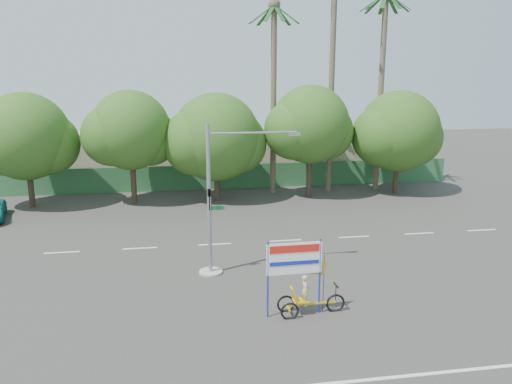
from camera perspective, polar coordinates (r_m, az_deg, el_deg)
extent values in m
plane|color=#33302D|center=(20.51, 2.80, -13.03)|extent=(120.00, 120.00, 0.00)
cube|color=#336B3D|center=(40.47, -3.48, 1.76)|extent=(38.00, 0.08, 2.00)
cube|color=#C1B899|center=(44.95, -16.91, 3.67)|extent=(12.00, 8.00, 4.00)
cube|color=#C1B899|center=(46.12, 5.89, 4.16)|extent=(14.00, 8.00, 3.60)
cylinder|color=#473828|center=(38.07, -24.39, 1.01)|extent=(0.40, 0.40, 3.52)
sphere|color=#1F4E17|center=(37.58, -24.86, 5.78)|extent=(6.00, 6.00, 6.00)
sphere|color=#1F4E17|center=(37.60, -22.67, 5.13)|extent=(4.32, 4.32, 4.32)
sphere|color=#1F4E17|center=(37.77, -26.88, 5.12)|extent=(4.56, 4.56, 4.56)
cylinder|color=#473828|center=(36.81, -13.85, 1.61)|extent=(0.40, 0.40, 3.74)
sphere|color=#1F4E17|center=(36.30, -14.15, 6.88)|extent=(5.60, 5.60, 5.60)
sphere|color=#1F4E17|center=(36.58, -12.08, 6.09)|extent=(4.03, 4.03, 4.03)
sphere|color=#1F4E17|center=(36.22, -16.14, 6.20)|extent=(4.26, 4.26, 4.26)
cylinder|color=#473828|center=(36.84, -4.49, 1.62)|extent=(0.40, 0.40, 3.30)
sphere|color=#1F4E17|center=(36.35, -4.58, 6.26)|extent=(6.40, 6.40, 6.40)
sphere|color=#1F4E17|center=(36.86, -2.36, 5.56)|extent=(4.61, 4.61, 4.61)
sphere|color=#1F4E17|center=(36.06, -6.83, 5.67)|extent=(4.86, 4.86, 4.86)
cylinder|color=#473828|center=(37.98, 6.09, 2.38)|extent=(0.40, 0.40, 3.87)
sphere|color=#1F4E17|center=(37.48, 6.22, 7.68)|extent=(5.80, 5.80, 5.80)
sphere|color=#1F4E17|center=(38.19, 7.98, 6.80)|extent=(4.18, 4.18, 4.18)
sphere|color=#1F4E17|center=(36.95, 4.34, 7.09)|extent=(4.41, 4.41, 4.41)
cylinder|color=#473828|center=(40.41, 15.71, 2.30)|extent=(0.40, 0.40, 3.43)
sphere|color=#1F4E17|center=(39.96, 15.99, 6.70)|extent=(6.20, 6.20, 6.20)
sphere|color=#1F4E17|center=(40.90, 17.55, 5.96)|extent=(4.46, 4.46, 4.46)
sphere|color=#1F4E17|center=(39.20, 14.26, 6.22)|extent=(4.71, 4.71, 4.71)
cylinder|color=#70604C|center=(39.31, 8.63, 12.31)|extent=(0.44, 0.44, 17.00)
cylinder|color=#70604C|center=(40.73, 14.04, 10.69)|extent=(0.44, 0.44, 15.00)
cube|color=#1C4C21|center=(41.40, 15.88, 20.13)|extent=(1.91, 0.28, 1.36)
cube|color=#1C4C21|center=(41.86, 15.22, 20.09)|extent=(1.65, 1.44, 1.36)
cube|color=#1C4C21|center=(41.94, 14.29, 20.12)|extent=(0.61, 1.93, 1.36)
cube|color=#1C4C21|center=(41.60, 13.50, 20.22)|extent=(1.20, 1.80, 1.36)
cube|color=#1C4C21|center=(40.99, 13.21, 20.35)|extent=(1.89, 0.92, 1.36)
cube|color=#1C4C21|center=(40.40, 13.58, 20.44)|extent=(1.89, 0.92, 1.36)
cube|color=#1C4C21|center=(40.10, 14.45, 20.45)|extent=(1.20, 1.80, 1.36)
cube|color=#1C4C21|center=(40.25, 15.40, 20.37)|extent=(0.61, 1.93, 1.36)
cube|color=#1C4C21|center=(40.77, 15.96, 20.24)|extent=(1.65, 1.44, 1.36)
cylinder|color=#70604C|center=(38.24, 2.01, 10.18)|extent=(0.44, 0.44, 14.00)
sphere|color=#70604C|center=(38.50, 2.10, 20.64)|extent=(0.90, 0.90, 0.90)
cube|color=#1C4C21|center=(38.61, 3.54, 19.61)|extent=(1.91, 0.28, 1.36)
cube|color=#1C4C21|center=(39.15, 3.00, 19.53)|extent=(1.65, 1.44, 1.36)
cube|color=#1C4C21|center=(39.35, 2.06, 19.51)|extent=(0.61, 1.93, 1.36)
cube|color=#1C4C21|center=(39.13, 1.12, 19.55)|extent=(1.20, 1.80, 1.36)
cube|color=#1C4C21|center=(38.57, 0.62, 19.64)|extent=(1.89, 0.92, 1.36)
cube|color=#1C4C21|center=(37.94, 0.80, 19.75)|extent=(1.89, 0.92, 1.36)
cube|color=#1C4C21|center=(37.53, 1.60, 19.81)|extent=(1.20, 1.80, 1.36)
cube|color=#1C4C21|center=(37.55, 2.64, 19.80)|extent=(0.61, 1.93, 1.36)
cube|color=#1C4C21|center=(37.98, 3.41, 19.72)|extent=(1.65, 1.44, 1.36)
cylinder|color=gray|center=(23.79, -5.20, -9.08)|extent=(1.10, 1.10, 0.10)
cylinder|color=gray|center=(22.71, -5.38, -1.01)|extent=(0.18, 0.18, 7.00)
cylinder|color=gray|center=(22.37, -0.40, 6.78)|extent=(4.00, 0.10, 0.10)
cube|color=gray|center=(22.75, 4.37, 6.60)|extent=(0.55, 0.20, 0.12)
imported|color=black|center=(22.47, -5.35, -0.90)|extent=(0.16, 0.20, 1.00)
cube|color=#14662D|center=(22.82, -4.49, -1.83)|extent=(0.70, 0.04, 0.18)
torus|color=black|center=(20.28, 9.06, -12.44)|extent=(0.77, 0.10, 0.77)
torus|color=black|center=(20.07, 3.43, -12.66)|extent=(0.72, 0.09, 0.72)
torus|color=black|center=(19.52, 3.87, -13.45)|extent=(0.72, 0.09, 0.72)
cube|color=gold|center=(19.98, 6.39, -12.55)|extent=(1.92, 0.10, 0.07)
cube|color=gold|center=(19.78, 3.65, -12.99)|extent=(0.08, 0.68, 0.06)
cube|color=gold|center=(19.80, 5.12, -12.27)|extent=(0.57, 0.48, 0.07)
cube|color=gold|center=(19.59, 4.26, -11.51)|extent=(0.26, 0.48, 0.61)
cylinder|color=black|center=(20.09, 9.11, -11.28)|extent=(0.03, 0.03, 0.62)
cube|color=black|center=(19.97, 9.14, -10.48)|extent=(0.05, 0.51, 0.05)
imported|color=#CCB284|center=(19.66, 5.63, -11.09)|extent=(0.30, 0.45, 1.22)
cylinder|color=#1826BA|center=(19.12, 1.36, -10.01)|extent=(0.06, 0.06, 3.05)
cylinder|color=#1826BA|center=(19.60, 7.28, -9.52)|extent=(0.06, 0.06, 3.05)
cube|color=white|center=(19.04, 4.40, -7.58)|extent=(2.15, 0.09, 1.24)
cube|color=red|center=(18.87, 4.45, -6.50)|extent=(1.92, 0.04, 0.29)
cube|color=#1826BA|center=(19.06, 4.42, -8.10)|extent=(1.92, 0.04, 0.16)
cylinder|color=black|center=(19.78, 7.73, -10.38)|extent=(0.02, 0.02, 2.37)
cube|color=red|center=(19.38, 6.67, -8.50)|extent=(1.00, 0.04, 0.74)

